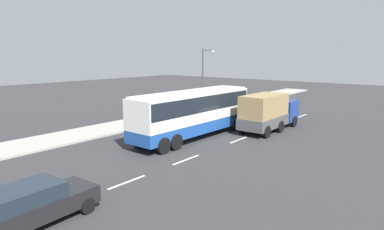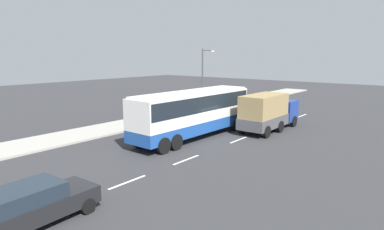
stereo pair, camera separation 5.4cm
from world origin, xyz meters
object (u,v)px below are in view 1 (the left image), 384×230
(pedestrian_near_curb, at_px, (164,107))
(cargo_truck, at_px, (268,111))
(car_black_sedan, at_px, (31,204))
(street_lamp, at_px, (204,76))
(coach_bus, at_px, (194,109))

(pedestrian_near_curb, bearing_deg, cargo_truck, 88.18)
(car_black_sedan, bearing_deg, street_lamp, 19.85)
(cargo_truck, height_order, street_lamp, street_lamp)
(coach_bus, xyz_separation_m, street_lamp, (9.44, 6.10, 1.90))
(coach_bus, xyz_separation_m, car_black_sedan, (-14.36, -3.67, -1.42))
(coach_bus, bearing_deg, pedestrian_near_curb, 59.46)
(cargo_truck, relative_size, street_lamp, 1.04)
(car_black_sedan, height_order, street_lamp, street_lamp)
(cargo_truck, xyz_separation_m, pedestrian_near_curb, (-1.23, 11.08, -0.56))
(cargo_truck, bearing_deg, car_black_sedan, -179.01)
(car_black_sedan, bearing_deg, cargo_truck, -1.68)
(car_black_sedan, distance_m, pedestrian_near_curb, 22.19)
(coach_bus, distance_m, car_black_sedan, 14.88)
(car_black_sedan, xyz_separation_m, pedestrian_near_curb, (19.06, 11.36, 0.26))
(coach_bus, distance_m, cargo_truck, 6.86)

